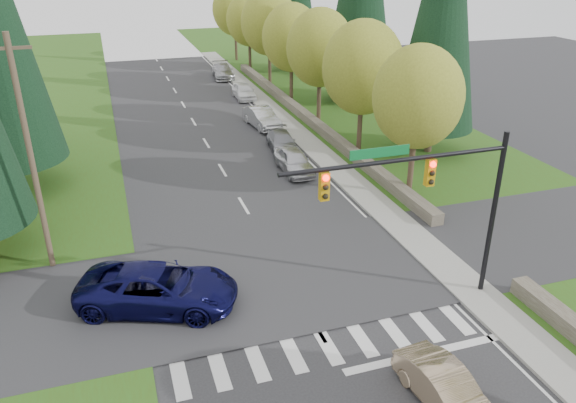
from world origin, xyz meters
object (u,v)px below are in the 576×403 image
parked_car_a (294,161)px  parked_car_c (262,117)px  parked_car_e (223,71)px  parked_car_b (282,142)px  suv_navy (158,288)px  sedan_champagne (446,389)px  parked_car_d (244,91)px

parked_car_a → parked_car_c: 9.65m
parked_car_e → parked_car_b: bearing=-87.0°
parked_car_e → suv_navy: bearing=-100.2°
sedan_champagne → parked_car_e: parked_car_e is taller
sedan_champagne → parked_car_b: (2.33, 23.89, -0.03)m
sedan_champagne → parked_car_d: bearing=79.0°
parked_car_b → sedan_champagne: bearing=-89.3°
sedan_champagne → parked_car_d: (3.25, 38.33, 0.06)m
parked_car_a → parked_car_b: (0.48, 4.06, -0.11)m
parked_car_a → parked_car_b: parked_car_a is taller
sedan_champagne → parked_car_a: parked_car_a is taller
sedan_champagne → parked_car_e: bearing=79.9°
sedan_champagne → parked_car_a: (1.85, 19.84, 0.08)m
suv_navy → parked_car_c: (10.17, 21.50, -0.10)m
sedan_champagne → parked_car_a: 19.92m
parked_car_a → parked_car_c: size_ratio=0.93×
suv_navy → parked_car_d: suv_navy is taller
parked_car_a → suv_navy: bearing=-128.6°
sedan_champagne → parked_car_b: size_ratio=0.92×
sedan_champagne → suv_navy: size_ratio=0.64×
suv_navy → parked_car_e: size_ratio=1.23×
suv_navy → parked_car_d: (10.95, 30.36, -0.14)m
suv_navy → parked_car_e: suv_navy is taller
parked_car_d → parked_car_e: bearing=91.5°
sedan_champagne → suv_navy: bearing=127.9°
parked_car_b → parked_car_d: (0.92, 14.44, 0.09)m
parked_car_a → parked_car_d: 18.54m
parked_car_c → parked_car_d: size_ratio=1.10×
parked_car_a → parked_car_e: (1.40, 27.62, 0.00)m
parked_car_b → parked_car_e: size_ratio=0.85×
parked_car_d → parked_car_a: bearing=-92.8°
suv_navy → parked_car_c: size_ratio=1.34×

